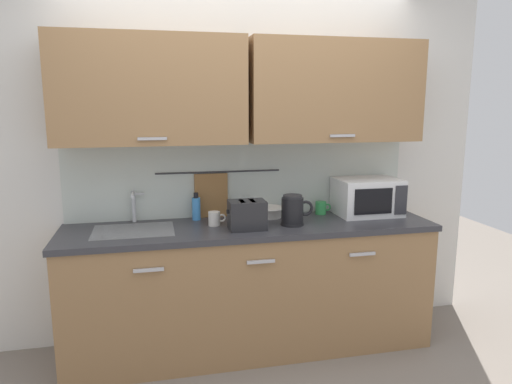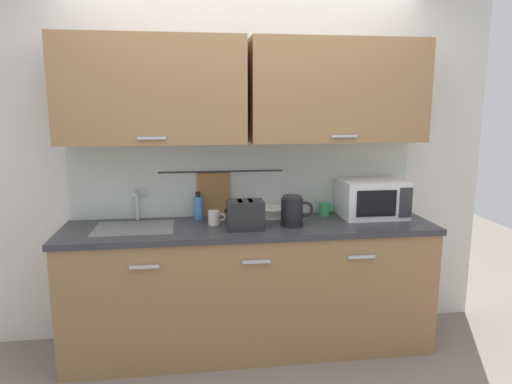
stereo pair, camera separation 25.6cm
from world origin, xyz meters
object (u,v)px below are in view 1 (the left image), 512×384
at_px(mug_near_sink, 215,219).
at_px(toaster, 247,215).
at_px(electric_kettle, 293,210).
at_px(mug_by_kettle, 321,208).
at_px(microwave, 367,197).
at_px(mixing_bowl, 270,211).
at_px(dish_soap_bottle, 196,208).

relative_size(mug_near_sink, toaster, 0.47).
height_order(electric_kettle, mug_by_kettle, electric_kettle).
bearing_deg(microwave, mixing_bowl, 174.49).
height_order(microwave, electric_kettle, microwave).
bearing_deg(microwave, mug_near_sink, -176.32).
distance_m(mug_near_sink, mug_by_kettle, 0.84).
relative_size(dish_soap_bottle, toaster, 0.77).
bearing_deg(electric_kettle, mug_by_kettle, 40.84).
height_order(mug_near_sink, mixing_bowl, mug_near_sink).
bearing_deg(mixing_bowl, microwave, -5.51).
distance_m(microwave, mug_by_kettle, 0.35).
height_order(electric_kettle, toaster, electric_kettle).
height_order(microwave, mug_by_kettle, microwave).
relative_size(electric_kettle, mug_near_sink, 1.89).
height_order(mixing_bowl, mug_by_kettle, mug_by_kettle).
distance_m(dish_soap_bottle, toaster, 0.44).
distance_m(electric_kettle, mug_by_kettle, 0.40).
relative_size(dish_soap_bottle, mug_by_kettle, 1.63).
bearing_deg(microwave, toaster, -167.44).
xyz_separation_m(electric_kettle, mug_by_kettle, (0.30, 0.26, -0.05)).
relative_size(electric_kettle, mixing_bowl, 1.06).
relative_size(microwave, dish_soap_bottle, 2.35).
height_order(microwave, toaster, microwave).
relative_size(mug_near_sink, mixing_bowl, 0.56).
distance_m(dish_soap_bottle, mixing_bowl, 0.53).
bearing_deg(dish_soap_bottle, mixing_bowl, -4.26).
relative_size(microwave, electric_kettle, 2.03).
bearing_deg(toaster, electric_kettle, 6.37).
distance_m(mug_near_sink, mixing_bowl, 0.45).
height_order(microwave, mug_near_sink, microwave).
xyz_separation_m(microwave, toaster, (-0.96, -0.21, -0.04)).
bearing_deg(dish_soap_bottle, mug_by_kettle, -1.66).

